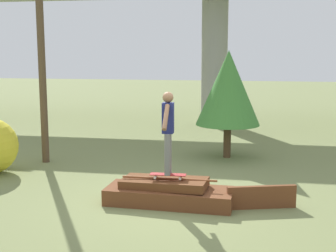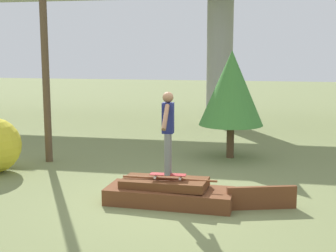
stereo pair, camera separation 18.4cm
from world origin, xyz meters
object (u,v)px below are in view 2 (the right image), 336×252
tree_behind_left (231,88)px  utility_pole (43,12)px  skateboard (168,175)px  skater (168,127)px

tree_behind_left → utility_pole: bearing=-163.3°
skateboard → skater: (0.00, 0.00, 0.98)m
skater → tree_behind_left: size_ratio=0.53×
skateboard → skater: bearing=0.0°
skateboard → skater: 0.98m
skater → tree_behind_left: 4.65m
tree_behind_left → skateboard: bearing=-101.8°
utility_pole → tree_behind_left: 5.61m
skateboard → utility_pole: size_ratio=0.09×
skater → tree_behind_left: (0.95, 4.53, 0.43)m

